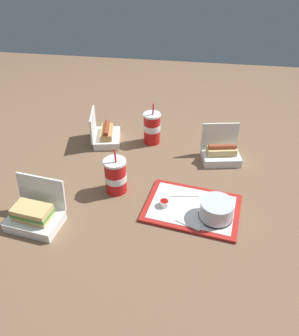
{
  "coord_description": "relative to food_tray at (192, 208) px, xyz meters",
  "views": [
    {
      "loc": [
        0.18,
        -1.11,
        0.92
      ],
      "look_at": [
        0.01,
        0.03,
        0.05
      ],
      "focal_mm": 35.0,
      "sensor_mm": 36.0,
      "label": 1
    }
  ],
  "objects": [
    {
      "name": "soda_cup_front",
      "position": [
        -0.23,
        0.47,
        0.08
      ],
      "size": [
        0.09,
        0.09,
        0.22
      ],
      "color": "red",
      "rests_on": "ground_plane"
    },
    {
      "name": "ground_plane",
      "position": [
        -0.21,
        0.15,
        -0.01
      ],
      "size": [
        3.2,
        3.2,
        0.0
      ],
      "primitive_type": "plane",
      "color": "brown"
    },
    {
      "name": "cake_container",
      "position": [
        0.09,
        -0.04,
        0.04
      ],
      "size": [
        0.13,
        0.13,
        0.08
      ],
      "color": "black",
      "rests_on": "food_tray"
    },
    {
      "name": "food_tray",
      "position": [
        0.0,
        0.0,
        0.0
      ],
      "size": [
        0.4,
        0.31,
        0.01
      ],
      "color": "red",
      "rests_on": "ground_plane"
    },
    {
      "name": "ketchup_cup",
      "position": [
        -0.11,
        -0.01,
        0.02
      ],
      "size": [
        0.04,
        0.04,
        0.02
      ],
      "color": "white",
      "rests_on": "food_tray"
    },
    {
      "name": "plastic_fork",
      "position": [
        -0.03,
        0.06,
        0.01
      ],
      "size": [
        0.11,
        0.03,
        0.0
      ],
      "primitive_type": "cube",
      "rotation": [
        0.0,
        0.0,
        0.16
      ],
      "color": "white",
      "rests_on": "food_tray"
    },
    {
      "name": "napkin_stack",
      "position": [
        0.01,
        -0.06,
        0.01
      ],
      "size": [
        0.13,
        0.13,
        0.0
      ],
      "primitive_type": "cube",
      "rotation": [
        0.0,
        0.0,
        -0.42
      ],
      "color": "white",
      "rests_on": "food_tray"
    },
    {
      "name": "clamshell_sandwich_front",
      "position": [
        -0.58,
        -0.17,
        0.04
      ],
      "size": [
        0.21,
        0.18,
        0.17
      ],
      "color": "white",
      "rests_on": "ground_plane"
    },
    {
      "name": "clamshell_hotdog_right",
      "position": [
        -0.47,
        0.44,
        0.03
      ],
      "size": [
        0.17,
        0.2,
        0.17
      ],
      "color": "white",
      "rests_on": "ground_plane"
    },
    {
      "name": "clamshell_hotdog_center",
      "position": [
        0.12,
        0.37,
        0.03
      ],
      "size": [
        0.2,
        0.17,
        0.17
      ],
      "color": "white",
      "rests_on": "ground_plane"
    },
    {
      "name": "soda_cup_left",
      "position": [
        -0.33,
        0.07,
        0.07
      ],
      "size": [
        0.09,
        0.09,
        0.21
      ],
      "color": "red",
      "rests_on": "ground_plane"
    }
  ]
}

